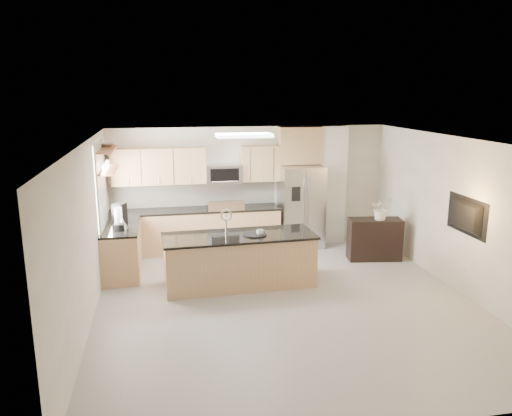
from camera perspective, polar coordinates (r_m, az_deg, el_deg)
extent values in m
plane|color=#ACAAA4|center=(8.27, 3.38, -10.63)|extent=(6.50, 6.50, 0.00)
cube|color=white|center=(7.60, 3.64, 7.61)|extent=(6.00, 6.50, 0.02)
cube|color=silver|center=(10.93, -0.71, 2.49)|extent=(6.00, 0.02, 2.60)
cube|color=silver|center=(4.93, 13.06, -11.61)|extent=(6.00, 0.02, 2.60)
cube|color=silver|center=(7.68, -18.77, -2.91)|extent=(0.02, 6.50, 2.60)
cube|color=silver|center=(9.04, 22.26, -0.82)|extent=(0.02, 6.50, 2.60)
cube|color=tan|center=(10.67, -6.88, -2.63)|extent=(3.55, 0.65, 0.88)
cube|color=black|center=(10.55, -6.95, -0.23)|extent=(3.55, 0.66, 0.04)
cube|color=silver|center=(10.80, -7.11, 1.60)|extent=(3.55, 0.02, 0.52)
cube|color=tan|center=(9.65, -15.05, -4.72)|extent=(0.65, 1.50, 0.88)
cube|color=black|center=(9.52, -15.22, -2.09)|extent=(0.66, 1.50, 0.04)
cube|color=black|center=(10.72, -3.55, -2.42)|extent=(0.76, 0.64, 0.90)
cube|color=black|center=(10.61, -3.58, 0.00)|extent=(0.76, 0.62, 0.03)
cube|color=#B9B9BB|center=(10.29, -3.38, 0.25)|extent=(0.76, 0.04, 0.22)
cube|color=tan|center=(10.51, -11.05, 4.71)|extent=(1.92, 0.33, 0.75)
cube|color=tan|center=(10.72, 0.44, 5.12)|extent=(0.82, 0.33, 0.75)
cube|color=#B9B9BB|center=(10.59, -3.73, 3.92)|extent=(0.76, 0.40, 0.40)
cube|color=black|center=(10.40, -3.59, 3.75)|extent=(0.60, 0.02, 0.28)
cube|color=#B9B9BB|center=(10.89, 5.14, 0.19)|extent=(0.92, 0.75, 1.78)
cube|color=gray|center=(10.54, 5.71, -0.27)|extent=(0.02, 0.01, 1.69)
cube|color=black|center=(10.39, 4.61, 1.59)|extent=(0.18, 0.03, 0.30)
cube|color=white|center=(11.25, 8.60, 2.64)|extent=(0.60, 0.30, 2.60)
cube|color=white|center=(9.39, -17.38, 2.25)|extent=(0.03, 1.05, 1.55)
cube|color=white|center=(9.39, -17.29, 2.26)|extent=(0.03, 1.15, 1.65)
cube|color=brown|center=(9.42, -16.62, 4.20)|extent=(0.30, 1.20, 0.04)
cube|color=brown|center=(9.37, -16.77, 6.43)|extent=(0.30, 1.20, 0.04)
cube|color=white|center=(9.08, -1.38, 8.30)|extent=(1.00, 0.50, 0.06)
cube|color=tan|center=(8.79, -1.92, -6.07)|extent=(2.61, 0.99, 0.87)
cube|color=black|center=(8.65, -1.94, -3.22)|extent=(2.67, 1.05, 0.04)
cube|color=black|center=(8.62, -3.24, -3.38)|extent=(0.55, 0.40, 0.01)
cylinder|color=#B9B9BB|center=(8.78, -3.45, -1.69)|extent=(0.03, 0.03, 0.34)
torus|color=#B9B9BB|center=(8.68, -3.41, -0.84)|extent=(0.21, 0.03, 0.21)
cube|color=black|center=(10.38, 13.39, -3.48)|extent=(1.10, 0.59, 0.84)
imported|color=white|center=(8.60, 0.46, -2.82)|extent=(0.14, 0.14, 0.10)
cylinder|color=black|center=(8.62, -0.15, -3.03)|extent=(0.47, 0.47, 0.02)
cylinder|color=black|center=(9.19, -15.39, -2.13)|extent=(0.18, 0.18, 0.12)
cylinder|color=silver|center=(9.14, -15.47, -0.86)|extent=(0.14, 0.14, 0.29)
cone|color=#B9B9BB|center=(9.32, -15.03, -1.63)|extent=(0.19, 0.19, 0.21)
cylinder|color=black|center=(9.29, -15.07, -0.96)|extent=(0.04, 0.04, 0.04)
cube|color=black|center=(9.69, -15.32, -0.58)|extent=(0.28, 0.30, 0.37)
cylinder|color=#B9B9BB|center=(9.64, -15.31, -1.18)|extent=(0.12, 0.12, 0.13)
imported|color=#B9B9BB|center=(9.68, -16.62, 7.00)|extent=(0.42, 0.42, 0.09)
imported|color=white|center=(10.16, 14.19, 0.58)|extent=(0.76, 0.70, 0.69)
imported|color=black|center=(8.82, 22.50, -0.84)|extent=(0.14, 1.08, 0.62)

